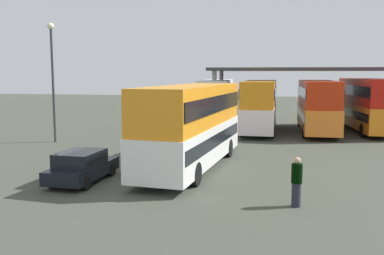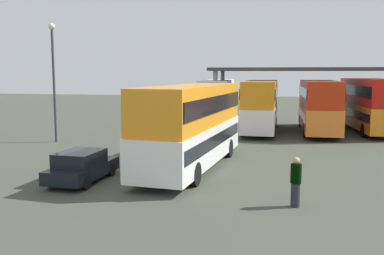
{
  "view_description": "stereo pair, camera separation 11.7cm",
  "coord_description": "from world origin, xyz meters",
  "px_view_note": "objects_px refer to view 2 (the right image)",
  "views": [
    {
      "loc": [
        5.36,
        -16.64,
        4.63
      ],
      "look_at": [
        1.5,
        3.57,
        2.0
      ],
      "focal_mm": 39.91,
      "sensor_mm": 36.0,
      "label": 1
    },
    {
      "loc": [
        5.48,
        -16.62,
        4.63
      ],
      "look_at": [
        1.5,
        3.57,
        2.0
      ],
      "focal_mm": 39.91,
      "sensor_mm": 36.0,
      "label": 2
    }
  ],
  "objects_px": {
    "double_decker_near_canopy": "(218,100)",
    "double_decker_end_of_row": "(369,103)",
    "double_decker_main": "(192,123)",
    "parked_hatchback": "(82,166)",
    "double_decker_mid_row": "(261,104)",
    "pedestrian_waiting": "(296,182)",
    "lamppost_tall": "(53,68)",
    "double_decker_far_right": "(318,104)"
  },
  "relations": [
    {
      "from": "double_decker_near_canopy",
      "to": "double_decker_far_right",
      "type": "bearing_deg",
      "value": -113.16
    },
    {
      "from": "double_decker_main",
      "to": "parked_hatchback",
      "type": "height_order",
      "value": "double_decker_main"
    },
    {
      "from": "parked_hatchback",
      "to": "double_decker_mid_row",
      "type": "xyz_separation_m",
      "value": [
        6.92,
        17.46,
        1.54
      ]
    },
    {
      "from": "double_decker_near_canopy",
      "to": "double_decker_mid_row",
      "type": "height_order",
      "value": "double_decker_near_canopy"
    },
    {
      "from": "double_decker_near_canopy",
      "to": "double_decker_far_right",
      "type": "height_order",
      "value": "double_decker_far_right"
    },
    {
      "from": "double_decker_near_canopy",
      "to": "double_decker_end_of_row",
      "type": "height_order",
      "value": "double_decker_end_of_row"
    },
    {
      "from": "double_decker_near_canopy",
      "to": "lamppost_tall",
      "type": "distance_m",
      "value": 15.12
    },
    {
      "from": "parked_hatchback",
      "to": "double_decker_near_canopy",
      "type": "relative_size",
      "value": 0.36
    },
    {
      "from": "double_decker_mid_row",
      "to": "double_decker_end_of_row",
      "type": "bearing_deg",
      "value": -78.14
    },
    {
      "from": "double_decker_end_of_row",
      "to": "double_decker_far_right",
      "type": "bearing_deg",
      "value": 100.98
    },
    {
      "from": "parked_hatchback",
      "to": "pedestrian_waiting",
      "type": "bearing_deg",
      "value": -98.65
    },
    {
      "from": "parked_hatchback",
      "to": "double_decker_end_of_row",
      "type": "height_order",
      "value": "double_decker_end_of_row"
    },
    {
      "from": "double_decker_far_right",
      "to": "lamppost_tall",
      "type": "distance_m",
      "value": 19.9
    },
    {
      "from": "double_decker_far_right",
      "to": "parked_hatchback",
      "type": "bearing_deg",
      "value": 147.84
    },
    {
      "from": "double_decker_near_canopy",
      "to": "pedestrian_waiting",
      "type": "bearing_deg",
      "value": -168.52
    },
    {
      "from": "lamppost_tall",
      "to": "pedestrian_waiting",
      "type": "relative_size",
      "value": 4.48
    },
    {
      "from": "parked_hatchback",
      "to": "lamppost_tall",
      "type": "distance_m",
      "value": 12.36
    },
    {
      "from": "double_decker_main",
      "to": "pedestrian_waiting",
      "type": "relative_size",
      "value": 6.03
    },
    {
      "from": "parked_hatchback",
      "to": "double_decker_near_canopy",
      "type": "xyz_separation_m",
      "value": [
        2.97,
        21.1,
        1.55
      ]
    },
    {
      "from": "pedestrian_waiting",
      "to": "double_decker_main",
      "type": "bearing_deg",
      "value": 123.01
    },
    {
      "from": "double_decker_mid_row",
      "to": "double_decker_main",
      "type": "bearing_deg",
      "value": 169.63
    },
    {
      "from": "double_decker_main",
      "to": "double_decker_end_of_row",
      "type": "distance_m",
      "value": 19.12
    },
    {
      "from": "double_decker_mid_row",
      "to": "double_decker_end_of_row",
      "type": "height_order",
      "value": "double_decker_end_of_row"
    },
    {
      "from": "double_decker_main",
      "to": "double_decker_end_of_row",
      "type": "bearing_deg",
      "value": -29.76
    },
    {
      "from": "double_decker_main",
      "to": "double_decker_mid_row",
      "type": "xyz_separation_m",
      "value": [
        2.81,
        13.88,
        -0.01
      ]
    },
    {
      "from": "lamppost_tall",
      "to": "double_decker_near_canopy",
      "type": "bearing_deg",
      "value": 50.55
    },
    {
      "from": "parked_hatchback",
      "to": "double_decker_near_canopy",
      "type": "height_order",
      "value": "double_decker_near_canopy"
    },
    {
      "from": "double_decker_near_canopy",
      "to": "double_decker_mid_row",
      "type": "relative_size",
      "value": 1.09
    },
    {
      "from": "double_decker_far_right",
      "to": "pedestrian_waiting",
      "type": "relative_size",
      "value": 5.97
    },
    {
      "from": "double_decker_main",
      "to": "lamppost_tall",
      "type": "bearing_deg",
      "value": 66.5
    },
    {
      "from": "double_decker_end_of_row",
      "to": "pedestrian_waiting",
      "type": "relative_size",
      "value": 5.88
    },
    {
      "from": "double_decker_main",
      "to": "pedestrian_waiting",
      "type": "xyz_separation_m",
      "value": [
        4.72,
        -5.38,
        -1.34
      ]
    },
    {
      "from": "double_decker_far_right",
      "to": "pedestrian_waiting",
      "type": "height_order",
      "value": "double_decker_far_right"
    },
    {
      "from": "double_decker_main",
      "to": "lamppost_tall",
      "type": "distance_m",
      "value": 12.49
    },
    {
      "from": "double_decker_mid_row",
      "to": "double_decker_end_of_row",
      "type": "relative_size",
      "value": 0.98
    },
    {
      "from": "double_decker_near_canopy",
      "to": "double_decker_main",
      "type": "bearing_deg",
      "value": -179.16
    },
    {
      "from": "double_decker_main",
      "to": "pedestrian_waiting",
      "type": "height_order",
      "value": "double_decker_main"
    },
    {
      "from": "double_decker_mid_row",
      "to": "pedestrian_waiting",
      "type": "xyz_separation_m",
      "value": [
        1.91,
        -19.25,
        -1.33
      ]
    },
    {
      "from": "parked_hatchback",
      "to": "double_decker_near_canopy",
      "type": "distance_m",
      "value": 21.37
    },
    {
      "from": "pedestrian_waiting",
      "to": "double_decker_near_canopy",
      "type": "bearing_deg",
      "value": 96.06
    },
    {
      "from": "lamppost_tall",
      "to": "pedestrian_waiting",
      "type": "bearing_deg",
      "value": -36.71
    },
    {
      "from": "double_decker_mid_row",
      "to": "lamppost_tall",
      "type": "relative_size",
      "value": 1.28
    }
  ]
}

